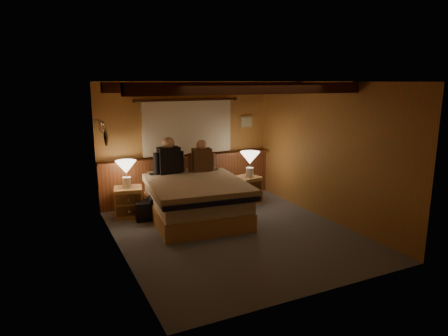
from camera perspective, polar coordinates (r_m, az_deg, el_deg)
floor at (r=6.55m, az=1.44°, el=-9.23°), size 4.20×4.20×0.00m
ceiling at (r=6.09m, az=1.56°, el=12.25°), size 4.20×4.20×0.00m
wall_back at (r=8.11m, az=-5.30°, el=3.72°), size 3.60×0.00×3.60m
wall_left at (r=5.64m, az=-15.00°, el=-0.47°), size 0.00×4.20×4.20m
wall_right at (r=7.20m, az=14.36°, el=2.29°), size 0.00×4.20×4.20m
wall_front at (r=4.50m, az=13.82°, el=-3.63°), size 3.60×0.00×3.60m
wainscot at (r=8.19m, az=-5.05°, el=-1.29°), size 3.60×0.23×0.94m
curtain_window at (r=8.00m, az=-5.17°, el=5.93°), size 2.18×0.09×1.11m
ceiling_beams at (r=6.23m, az=0.91°, el=11.43°), size 3.60×1.65×0.16m
coat_rail at (r=7.11m, az=-17.01°, el=5.83°), size 0.05×0.55×0.24m
framed_print at (r=8.60m, az=3.21°, el=6.60°), size 0.30×0.04×0.25m
bed at (r=7.11m, az=-4.11°, el=-4.39°), size 1.78×2.21×0.70m
nightstand_left at (r=7.45m, az=-13.46°, el=-4.72°), size 0.57×0.53×0.53m
nightstand_right at (r=8.07m, az=3.30°, el=-3.08°), size 0.55×0.51×0.53m
lamp_left at (r=7.33m, az=-13.83°, el=-0.10°), size 0.37×0.37×0.48m
lamp_right at (r=7.91m, az=3.72°, el=1.24°), size 0.39×0.39×0.51m
person_left at (r=7.54m, az=-7.90°, el=1.35°), size 0.59×0.24×0.72m
person_right at (r=7.67m, az=-3.18°, el=1.38°), size 0.52×0.25×0.64m
duffel_bag at (r=7.24m, az=-10.32°, el=-5.83°), size 0.60×0.41×0.40m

